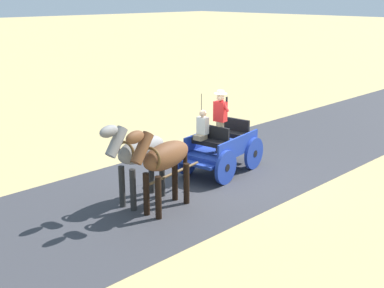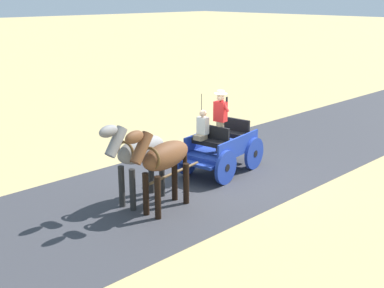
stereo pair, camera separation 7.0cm
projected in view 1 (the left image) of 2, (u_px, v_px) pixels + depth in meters
The scene contains 5 objects.
ground_plane at pixel (216, 173), 14.36m from camera, with size 200.00×200.00×0.00m, color tan.
road_surface at pixel (216, 173), 14.36m from camera, with size 5.30×160.00×0.01m, color #38383D.
horse_drawn_carriage at pixel (220, 146), 14.21m from camera, with size 1.79×4.51×2.50m.
horse_near_side at pixel (163, 159), 11.51m from camera, with size 0.82×2.15×2.21m.
horse_off_side at pixel (139, 152), 11.95m from camera, with size 0.81×2.15×2.21m.
Camera 1 is at (-9.20, 9.87, 5.03)m, focal length 45.91 mm.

